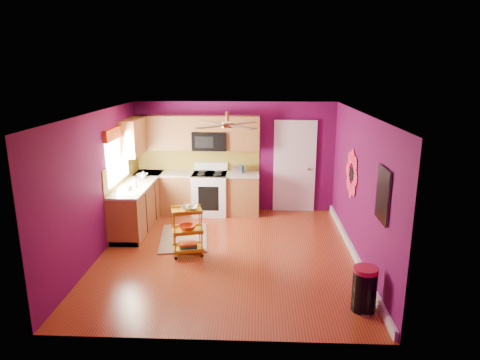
{
  "coord_description": "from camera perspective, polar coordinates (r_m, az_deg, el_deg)",
  "views": [
    {
      "loc": [
        0.53,
        -7.03,
        3.22
      ],
      "look_at": [
        0.2,
        0.4,
        1.26
      ],
      "focal_mm": 32.0,
      "sensor_mm": 36.0,
      "label": 1
    }
  ],
  "objects": [
    {
      "name": "rolling_cart",
      "position": [
        7.59,
        -6.97,
        -6.52
      ],
      "size": [
        0.6,
        0.5,
        0.93
      ],
      "color": "gold",
      "rests_on": "ground"
    },
    {
      "name": "right_wall_art",
      "position": [
        7.13,
        16.22,
        -0.27
      ],
      "size": [
        0.04,
        2.74,
        1.04
      ],
      "color": "black",
      "rests_on": "ground"
    },
    {
      "name": "teal_kettle",
      "position": [
        9.55,
        0.04,
        1.46
      ],
      "size": [
        0.18,
        0.18,
        0.21
      ],
      "color": "#136C95",
      "rests_on": "lower_cabinets"
    },
    {
      "name": "soap_bottle_b",
      "position": [
        9.29,
        -12.79,
        0.69
      ],
      "size": [
        0.13,
        0.13,
        0.16
      ],
      "primitive_type": "imported",
      "color": "white",
      "rests_on": "lower_cabinets"
    },
    {
      "name": "electric_range",
      "position": [
        9.66,
        -4.01,
        -1.74
      ],
      "size": [
        0.76,
        0.66,
        1.13
      ],
      "color": "white",
      "rests_on": "ground"
    },
    {
      "name": "lower_cabinets",
      "position": [
        9.46,
        -9.05,
        -2.56
      ],
      "size": [
        2.81,
        2.31,
        0.94
      ],
      "color": "brown",
      "rests_on": "ground"
    },
    {
      "name": "trash_can",
      "position": [
        6.21,
        16.25,
        -13.79
      ],
      "size": [
        0.4,
        0.41,
        0.63
      ],
      "color": "black",
      "rests_on": "ground"
    },
    {
      "name": "shag_rug",
      "position": [
        8.47,
        -7.48,
        -7.64
      ],
      "size": [
        1.07,
        1.55,
        0.02
      ],
      "primitive_type": "cube",
      "rotation": [
        0.0,
        0.0,
        0.14
      ],
      "color": "#321C10",
      "rests_on": "ground"
    },
    {
      "name": "soap_bottle_a",
      "position": [
        8.65,
        -13.96,
        -0.35
      ],
      "size": [
        0.08,
        0.08,
        0.18
      ],
      "primitive_type": "imported",
      "color": "#EA3F72",
      "rests_on": "lower_cabinets"
    },
    {
      "name": "room_envelope",
      "position": [
        7.22,
        -1.54,
        2.06
      ],
      "size": [
        4.54,
        5.04,
        2.52
      ],
      "color": "#590A43",
      "rests_on": "ground"
    },
    {
      "name": "counter_cup",
      "position": [
        8.46,
        -14.61,
        -1.02
      ],
      "size": [
        0.13,
        0.13,
        0.1
      ],
      "primitive_type": "imported",
      "color": "white",
      "rests_on": "lower_cabinets"
    },
    {
      "name": "toaster",
      "position": [
        9.5,
        -0.39,
        1.43
      ],
      "size": [
        0.22,
        0.15,
        0.18
      ],
      "primitive_type": "cube",
      "color": "beige",
      "rests_on": "lower_cabinets"
    },
    {
      "name": "panel_door",
      "position": [
        9.78,
        7.27,
        1.67
      ],
      "size": [
        0.95,
        0.11,
        2.15
      ],
      "color": "white",
      "rests_on": "ground"
    },
    {
      "name": "upper_cabinetry",
      "position": [
        9.48,
        -8.34,
        5.98
      ],
      "size": [
        2.8,
        2.3,
        1.26
      ],
      "color": "brown",
      "rests_on": "ground"
    },
    {
      "name": "ceiling_fan",
      "position": [
        7.31,
        -1.67,
        7.44
      ],
      "size": [
        1.01,
        1.01,
        0.26
      ],
      "color": "#BF8C3F",
      "rests_on": "ground"
    },
    {
      "name": "left_window",
      "position": [
        8.66,
        -16.07,
        4.32
      ],
      "size": [
        0.08,
        1.35,
        1.08
      ],
      "color": "white",
      "rests_on": "ground"
    },
    {
      "name": "counter_dish",
      "position": [
        9.47,
        -12.9,
        0.63
      ],
      "size": [
        0.24,
        0.24,
        0.06
      ],
      "primitive_type": "imported",
      "color": "white",
      "rests_on": "lower_cabinets"
    },
    {
      "name": "ground",
      "position": [
        7.75,
        -1.65,
        -9.8
      ],
      "size": [
        5.0,
        5.0,
        0.0
      ],
      "primitive_type": "plane",
      "color": "maroon",
      "rests_on": "ground"
    }
  ]
}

